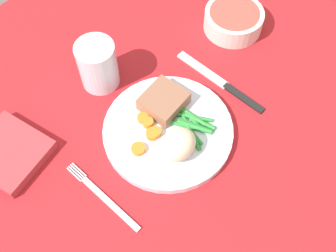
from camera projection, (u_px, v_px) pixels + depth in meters
The scene contains 11 objects.
dining_table at pixel (152, 124), 76.17cm from camera, with size 120.00×90.00×2.00cm.
dinner_plate at pixel (168, 131), 73.30cm from camera, with size 23.15×23.15×1.60cm, color white.
meat_portion at pixel (165, 102), 73.80cm from camera, with size 7.39×6.85×2.76cm, color #936047.
mashed_potatoes at pixel (178, 144), 68.35cm from camera, with size 6.56×5.41×4.81cm, color beige.
carrot_slices at pixel (148, 131), 71.77cm from camera, with size 7.24×5.93×1.19cm.
green_beans at pixel (191, 123), 72.75cm from camera, with size 6.69×9.94×0.89cm.
fork at pixel (103, 197), 67.72cm from camera, with size 1.44×16.60×0.40cm.
knife at pixel (222, 83), 79.33cm from camera, with size 1.70×20.50×0.64cm.
water_glass at pixel (99, 67), 76.46cm from camera, with size 7.28×7.28×9.61cm.
salad_bowl at pixel (234, 19), 84.76cm from camera, with size 12.10×12.10×4.28cm.
napkin at pixel (9, 153), 70.97cm from camera, with size 11.47×12.11×1.94cm, color #B2383D.
Camera 1 is at (-26.66, -28.13, 66.64)cm, focal length 44.02 mm.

